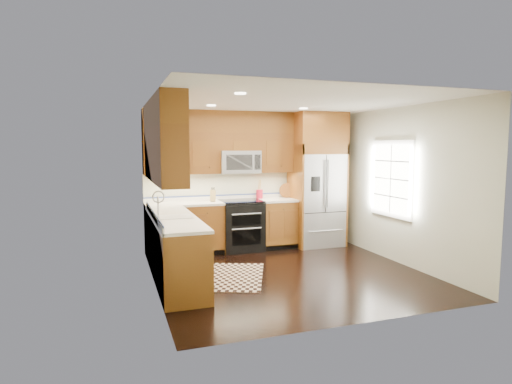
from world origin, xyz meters
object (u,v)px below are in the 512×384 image
object	(u,v)px
range	(241,225)
utensil_crock	(260,192)
refrigerator	(317,179)
rug	(234,276)
knife_block	(213,196)

from	to	relation	value
range	utensil_crock	distance (m)	0.77
refrigerator	range	bearing A→B (deg)	178.60
rug	utensil_crock	bearing A→B (deg)	81.30
refrigerator	knife_block	distance (m)	2.09
rug	knife_block	distance (m)	1.95
knife_block	utensil_crock	world-z (taller)	utensil_crock
range	rug	distance (m)	1.75
refrigerator	rug	distance (m)	2.94
range	knife_block	xyz separation A→B (m)	(-0.52, 0.07, 0.58)
refrigerator	rug	world-z (taller)	refrigerator
range	refrigerator	size ratio (longest dim) A/B	0.36
range	rug	xyz separation A→B (m)	(-0.60, -1.57, -0.46)
range	refrigerator	xyz separation A→B (m)	(1.55, -0.04, 0.83)
rug	utensil_crock	world-z (taller)	utensil_crock
knife_block	utensil_crock	xyz separation A→B (m)	(0.96, 0.15, 0.02)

